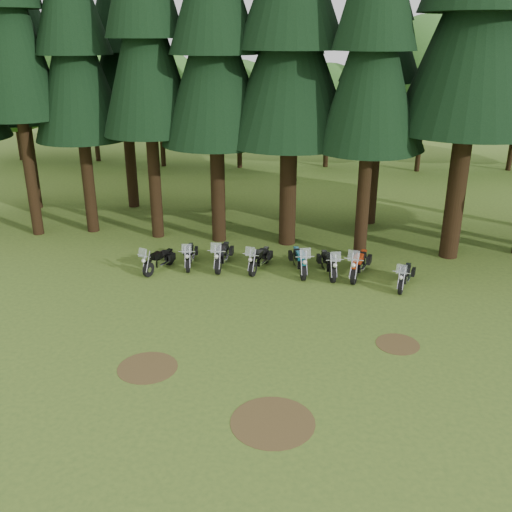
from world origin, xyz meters
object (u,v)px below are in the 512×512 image
Objects in this scene: motorcycle_5 at (328,264)px; motorcycle_6 at (359,265)px; motorcycle_2 at (222,256)px; motorcycle_0 at (159,261)px; motorcycle_3 at (259,260)px; motorcycle_4 at (300,261)px; motorcycle_7 at (405,277)px; motorcycle_1 at (189,256)px.

motorcycle_6 is (1.23, 0.03, 0.04)m from motorcycle_5.
motorcycle_2 is at bearing 162.32° from motorcycle_5.
motorcycle_3 is at bearing 29.58° from motorcycle_0.
motorcycle_4 is at bearing -1.74° from motorcycle_2.
motorcycle_0 is at bearing 169.89° from motorcycle_5.
motorcycle_2 is at bearing -172.44° from motorcycle_7.
motorcycle_2 is 7.54m from motorcycle_7.
motorcycle_0 is at bearing -162.12° from motorcycle_6.
motorcycle_1 is at bearing 52.42° from motorcycle_0.
motorcycle_2 reaches higher than motorcycle_3.
motorcycle_0 is 0.94× the size of motorcycle_3.
motorcycle_4 is at bearing -176.58° from motorcycle_7.
motorcycle_1 reaches higher than motorcycle_7.
motorcycle_2 is at bearing 162.97° from motorcycle_4.
motorcycle_0 is 0.84× the size of motorcycle_6.
motorcycle_1 is 3.02m from motorcycle_3.
motorcycle_5 is at bearing -164.94° from motorcycle_6.
motorcycle_6 is at bearing -1.36° from motorcycle_2.
motorcycle_5 is 0.92× the size of motorcycle_6.
motorcycle_7 is at bearing 4.40° from motorcycle_3.
motorcycle_2 reaches higher than motorcycle_0.
motorcycle_7 is (8.88, -0.92, -0.01)m from motorcycle_1.
motorcycle_0 is 10.01m from motorcycle_7.
motorcycle_1 is at bearing -176.16° from motorcycle_2.
motorcycle_1 is 0.88× the size of motorcycle_6.
motorcycle_0 is 5.88m from motorcycle_4.
motorcycle_3 is 1.70m from motorcycle_4.
motorcycle_1 is at bearing -170.72° from motorcycle_7.
motorcycle_1 is at bearing -166.86° from motorcycle_3.
motorcycle_2 is 1.00× the size of motorcycle_4.
motorcycle_1 is 5.90m from motorcycle_5.
motorcycle_2 is at bearing 37.36° from motorcycle_0.
motorcycle_5 is (2.89, -0.14, 0.01)m from motorcycle_3.
motorcycle_4 reaches higher than motorcycle_2.
motorcycle_4 reaches higher than motorcycle_1.
motorcycle_5 is at bearing -179.46° from motorcycle_7.
motorcycle_3 reaches higher than motorcycle_1.
motorcycle_4 is 0.97× the size of motorcycle_6.
motorcycle_6 is at bearing 170.36° from motorcycle_7.
motorcycle_2 is at bearing -6.38° from motorcycle_1.
motorcycle_1 is at bearing 164.64° from motorcycle_4.
motorcycle_6 is at bearing 11.81° from motorcycle_3.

